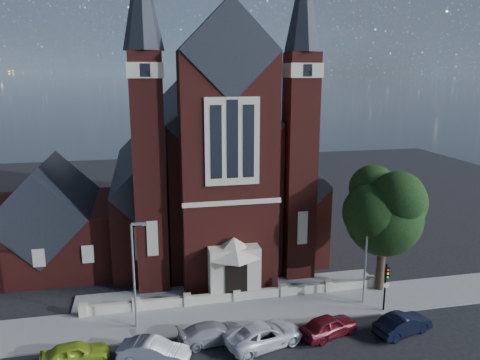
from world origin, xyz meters
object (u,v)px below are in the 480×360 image
at_px(street_tree, 387,214).
at_px(car_dark_red, 329,326).
at_px(street_lamp_left, 135,270).
at_px(car_navy, 403,324).
at_px(parish_hall, 50,224).
at_px(car_silver_b, 212,333).
at_px(car_silver_a, 154,351).
at_px(car_white_suv, 264,335).
at_px(church, 207,166).
at_px(car_lime_van, 75,353).
at_px(street_lamp_right, 367,250).
at_px(traffic_signal, 386,281).

height_order(street_tree, car_dark_red, street_tree).
relative_size(street_lamp_left, car_navy, 1.78).
distance_m(parish_hall, car_navy, 32.79).
relative_size(street_tree, car_navy, 2.36).
bearing_deg(car_silver_b, car_silver_a, 101.33).
bearing_deg(street_lamp_left, car_white_suv, -25.38).
xyz_separation_m(street_lamp_left, car_silver_a, (1.05, -4.46, -3.84)).
bearing_deg(street_lamp_left, car_silver_a, -76.77).
distance_m(church, car_lime_van, 26.48).
distance_m(church, street_lamp_left, 20.84).
distance_m(street_tree, street_lamp_left, 20.71).
bearing_deg(car_silver_a, street_tree, -53.03).
relative_size(car_silver_b, car_navy, 1.06).
height_order(street_lamp_right, car_white_suv, street_lamp_right).
bearing_deg(car_silver_b, traffic_signal, -93.76).
relative_size(street_tree, car_lime_van, 2.51).
bearing_deg(street_lamp_right, car_white_suv, -156.81).
xyz_separation_m(car_silver_a, car_navy, (17.57, -0.27, -0.01)).
distance_m(street_tree, car_white_suv, 14.65).
bearing_deg(street_tree, street_lamp_right, -145.74).
relative_size(car_silver_b, car_dark_red, 1.07).
bearing_deg(street_tree, car_silver_b, -163.24).
relative_size(street_tree, street_lamp_left, 1.32).
height_order(car_lime_van, car_dark_red, car_dark_red).
bearing_deg(street_lamp_right, car_dark_red, -140.38).
distance_m(traffic_signal, car_navy, 3.66).
bearing_deg(car_navy, church, 8.07).
bearing_deg(car_silver_b, street_lamp_left, 50.61).
xyz_separation_m(church, traffic_signal, (11.00, -20.52, -5.60)).
bearing_deg(street_lamp_right, car_navy, -82.55).
height_order(parish_hall, traffic_signal, parish_hall).
bearing_deg(traffic_signal, car_silver_a, -170.82).
relative_size(street_lamp_left, car_white_suv, 1.46).
bearing_deg(street_lamp_left, car_navy, -14.26).
bearing_deg(parish_hall, car_lime_van, -76.62).
relative_size(parish_hall, street_tree, 1.14).
bearing_deg(car_dark_red, car_silver_b, 64.62).
bearing_deg(car_dark_red, church, -5.54).
relative_size(car_lime_van, car_silver_a, 0.93).
xyz_separation_m(street_lamp_left, car_white_suv, (8.54, -4.05, -3.83)).
bearing_deg(car_white_suv, street_lamp_right, -83.27).
height_order(parish_hall, street_lamp_left, parish_hall).
distance_m(church, car_white_suv, 24.17).
xyz_separation_m(street_tree, traffic_signal, (-1.60, -3.28, -4.38)).
bearing_deg(car_lime_van, traffic_signal, -93.17).
bearing_deg(street_tree, street_lamp_left, -175.24).
xyz_separation_m(car_lime_van, car_navy, (22.53, -1.18, 0.02)).
height_order(church, car_lime_van, church).
height_order(street_lamp_left, car_navy, street_lamp_left).
bearing_deg(car_dark_red, parish_hall, 31.27).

